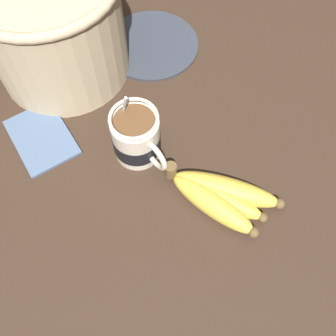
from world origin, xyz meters
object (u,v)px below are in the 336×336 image
object	(u,v)px
coffee_mug	(137,138)
banana_bunch	(219,196)
woven_basket	(55,25)
small_plate	(151,44)

from	to	relation	value
coffee_mug	banana_bunch	size ratio (longest dim) A/B	0.77
coffee_mug	woven_basket	world-z (taller)	woven_basket
coffee_mug	woven_basket	xyz separation A→B (cm)	(-24.82, 1.37, 5.86)
banana_bunch	small_plate	bearing A→B (deg)	158.64
small_plate	coffee_mug	bearing A→B (deg)	-43.85
coffee_mug	small_plate	bearing A→B (deg)	136.15
coffee_mug	woven_basket	size ratio (longest dim) A/B	0.52
banana_bunch	small_plate	xyz separation A→B (cm)	(-34.45, 13.48, -1.66)
coffee_mug	small_plate	world-z (taller)	coffee_mug
banana_bunch	small_plate	size ratio (longest dim) A/B	0.91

